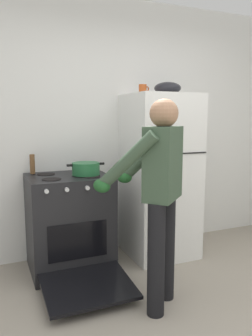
# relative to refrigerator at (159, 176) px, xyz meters

# --- Properties ---
(kitchen_wall_back) EXTENTS (6.00, 0.10, 2.70)m
(kitchen_wall_back) POSITION_rel_refrigerator_xyz_m (-0.43, 0.38, 0.50)
(kitchen_wall_back) COLOR white
(kitchen_wall_back) RESTS_ON ground
(refrigerator) EXTENTS (0.68, 0.72, 1.70)m
(refrigerator) POSITION_rel_refrigerator_xyz_m (0.00, 0.00, 0.00)
(refrigerator) COLOR white
(refrigerator) RESTS_ON ground
(stove_range) EXTENTS (0.76, 1.23, 0.93)m
(stove_range) POSITION_rel_refrigerator_xyz_m (-0.98, -0.02, -0.40)
(stove_range) COLOR black
(stove_range) RESTS_ON ground
(person_cook) EXTENTS (0.68, 0.72, 1.60)m
(person_cook) POSITION_rel_refrigerator_xyz_m (-0.50, -0.91, 0.11)
(person_cook) COLOR black
(person_cook) RESTS_ON ground
(red_pot) EXTENTS (0.36, 0.26, 0.12)m
(red_pot) POSITION_rel_refrigerator_xyz_m (-0.82, -0.05, 0.13)
(red_pot) COLOR #236638
(red_pot) RESTS_ON stove_range
(coffee_mug) EXTENTS (0.11, 0.08, 0.10)m
(coffee_mug) POSITION_rel_refrigerator_xyz_m (-0.18, 0.05, 0.90)
(coffee_mug) COLOR #B24C1E
(coffee_mug) RESTS_ON refrigerator
(pepper_mill) EXTENTS (0.05, 0.05, 0.19)m
(pepper_mill) POSITION_rel_refrigerator_xyz_m (-1.28, 0.20, 0.17)
(pepper_mill) COLOR brown
(pepper_mill) RESTS_ON stove_range
(mixing_bowl) EXTENTS (0.28, 0.28, 0.12)m
(mixing_bowl) POSITION_rel_refrigerator_xyz_m (0.08, 0.00, 0.91)
(mixing_bowl) COLOR black
(mixing_bowl) RESTS_ON refrigerator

